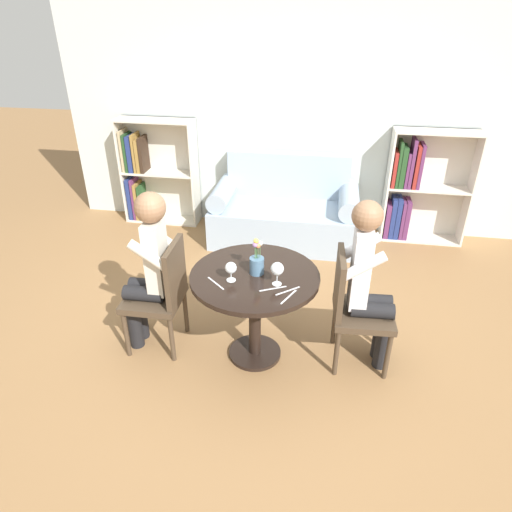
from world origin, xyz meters
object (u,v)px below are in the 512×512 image
person_left (148,267)px  flower_vase (257,262)px  wine_glass_right (277,269)px  bookshelf_left (151,171)px  bookshelf_right (415,189)px  wine_glass_left (231,268)px  person_right (369,283)px  chair_right (354,305)px  chair_left (162,292)px  couch (285,213)px

person_left → flower_vase: bearing=90.0°
person_left → wine_glass_right: size_ratio=7.77×
bookshelf_left → bookshelf_right: bearing=-0.1°
bookshelf_right → wine_glass_left: 2.83m
wine_glass_left → person_left: bearing=170.2°
person_right → flower_vase: bearing=91.0°
bookshelf_left → wine_glass_left: bearing=-57.7°
chair_right → wine_glass_right: bearing=104.0°
chair_left → wine_glass_left: (0.56, -0.11, 0.33)m
person_left → wine_glass_left: 0.66m
bookshelf_left → person_left: (0.85, -2.26, 0.09)m
bookshelf_right → bookshelf_left: bearing=179.9°
chair_right → person_right: (0.09, 0.01, 0.20)m
wine_glass_left → person_right: bearing=10.9°
chair_right → flower_vase: size_ratio=3.27×
bookshelf_left → flower_vase: (1.65, -2.25, 0.21)m
person_left → person_right: size_ratio=0.99×
chair_left → flower_vase: flower_vase is taller
bookshelf_left → person_right: bearing=-41.9°
chair_left → chair_right: (1.41, 0.06, 0.00)m
couch → flower_vase: flower_vase is taller
couch → bookshelf_right: (1.39, 0.27, 0.28)m
couch → chair_right: (0.71, -1.92, 0.18)m
bookshelf_left → chair_right: bearing=-43.1°
couch → bookshelf_right: 1.45m
couch → chair_right: 2.06m
bookshelf_left → wine_glass_right: bookshelf_left is taller
bookshelf_left → chair_left: (0.94, -2.25, -0.12)m
person_right → wine_glass_left: (-0.94, -0.18, 0.13)m
chair_left → chair_right: same height
couch → person_left: bearing=-111.7°
person_left → bookshelf_left: bearing=-160.0°
wine_glass_left → bookshelf_left: bearing=122.3°
chair_left → wine_glass_right: bearing=82.1°
bookshelf_right → flower_vase: (-1.38, -2.24, 0.22)m
bookshelf_left → wine_glass_left: size_ratio=8.85×
bookshelf_left → chair_right: size_ratio=1.37×
chair_right → wine_glass_right: size_ratio=5.44×
wine_glass_right → wine_glass_left: bearing=-179.2°
chair_right → wine_glass_right: 0.66m
bookshelf_left → flower_vase: bearing=-53.6°
chair_left → person_left: (-0.08, -0.00, 0.20)m
wine_glass_right → flower_vase: 0.20m
wine_glass_right → person_right: bearing=15.8°
person_right → chair_left: bearing=89.2°
person_right → wine_glass_right: (-0.62, -0.18, 0.15)m
wine_glass_left → wine_glass_right: size_ratio=0.84×
bookshelf_right → chair_left: bearing=-133.1°
couch → chair_right: couch is taller
person_left → person_right: (1.58, 0.07, -0.01)m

